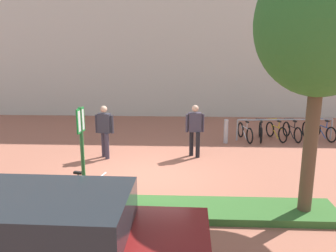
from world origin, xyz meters
TOP-DOWN VIEW (x-y plane):
  - ground_plane at (0.00, 0.00)m, footprint 60.00×60.00m
  - building_facade at (0.00, 8.86)m, footprint 28.00×1.20m
  - planter_strip at (0.91, -2.20)m, footprint 7.00×1.10m
  - tree_sidewalk at (3.70, -2.22)m, footprint 2.56×2.56m
  - parking_sign_post at (-1.06, -2.20)m, footprint 0.08×0.36m
  - bike_at_sign at (-1.06, -2.06)m, footprint 1.65×0.52m
  - bike_rack_cluster at (5.00, 3.99)m, footprint 3.74×1.81m
  - bollard_steel at (2.68, 3.42)m, footprint 0.16×0.16m
  - person_suited_dark at (-1.44, 1.51)m, footprint 0.61×0.34m
  - person_suited_navy at (1.46, 1.77)m, footprint 0.61×0.32m
  - car_maroon_wagon at (-0.72, -4.75)m, footprint 4.33×2.09m

SIDE VIEW (x-z plane):
  - ground_plane at x=0.00m, z-range 0.00..0.00m
  - planter_strip at x=0.91m, z-range 0.00..0.16m
  - bike_rack_cluster at x=5.00m, z-range -0.07..0.76m
  - bike_at_sign at x=-1.06m, z-range -0.08..0.78m
  - bollard_steel at x=2.68m, z-range 0.00..0.90m
  - car_maroon_wagon at x=-0.72m, z-range -0.01..1.53m
  - person_suited_dark at x=-1.44m, z-range 0.12..1.84m
  - person_suited_navy at x=1.46m, z-range 0.12..1.84m
  - parking_sign_post at x=-1.06m, z-range 0.36..2.71m
  - tree_sidewalk at x=3.70m, z-range 1.27..6.68m
  - building_facade at x=0.00m, z-range 0.00..10.00m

